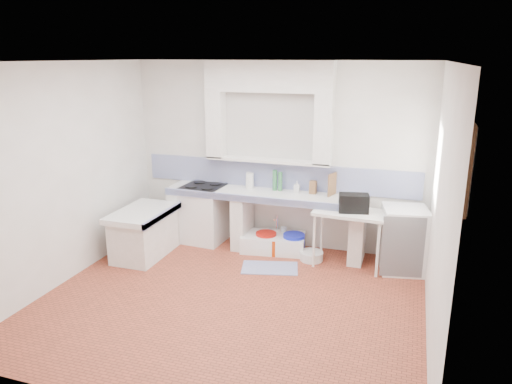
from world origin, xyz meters
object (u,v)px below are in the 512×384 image
(sink, at_px, (273,243))
(side_table, at_px, (348,239))
(fridge, at_px, (404,240))
(stove, at_px, (204,214))

(sink, xyz_separation_m, side_table, (1.14, -0.20, 0.29))
(side_table, bearing_deg, fridge, 10.80)
(stove, xyz_separation_m, sink, (1.16, -0.05, -0.33))
(side_table, xyz_separation_m, fridge, (0.73, 0.09, 0.04))
(sink, distance_m, fridge, 1.91)
(fridge, bearing_deg, stove, 166.13)
(fridge, bearing_deg, side_table, 176.47)
(sink, distance_m, side_table, 1.20)
(sink, height_order, fridge, fridge)
(stove, xyz_separation_m, side_table, (2.30, -0.25, -0.04))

